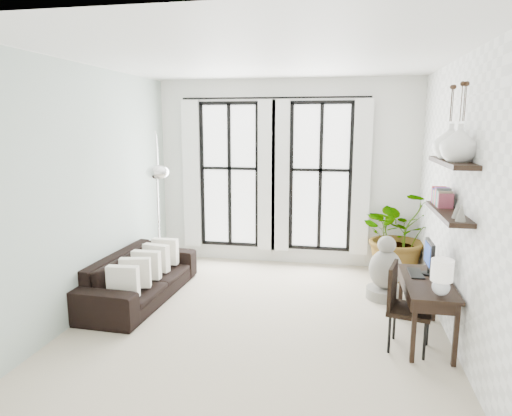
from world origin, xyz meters
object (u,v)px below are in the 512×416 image
(buddha, at_px, (385,272))
(plant, at_px, (400,234))
(sofa, at_px, (140,276))
(arc_lamp, at_px, (157,169))
(desk_chair, at_px, (402,301))
(desk, at_px, (428,285))

(buddha, bearing_deg, plant, 73.83)
(sofa, height_order, buddha, buddha)
(arc_lamp, xyz_separation_m, buddha, (3.31, 0.15, -1.42))
(arc_lamp, bearing_deg, desk_chair, -21.39)
(arc_lamp, bearing_deg, desk, -17.39)
(plant, relative_size, desk, 1.19)
(sofa, bearing_deg, buddha, -76.81)
(plant, xyz_separation_m, desk, (0.05, -2.29, -0.04))
(arc_lamp, distance_m, buddha, 3.60)
(desk_chair, distance_m, arc_lamp, 3.82)
(sofa, distance_m, plant, 4.07)
(sofa, height_order, desk, desk)
(sofa, height_order, desk_chair, desk_chair)
(desk, height_order, desk_chair, desk)
(plant, xyz_separation_m, desk_chair, (-0.24, -2.46, -0.18))
(desk, xyz_separation_m, arc_lamp, (-3.65, 1.14, 1.12))
(sofa, bearing_deg, arc_lamp, -9.37)
(desk, distance_m, desk_chair, 0.36)
(sofa, bearing_deg, desk, -97.37)
(sofa, xyz_separation_m, desk, (3.75, -0.65, 0.36))
(desk_chair, relative_size, buddha, 1.04)
(plant, distance_m, desk_chair, 2.48)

